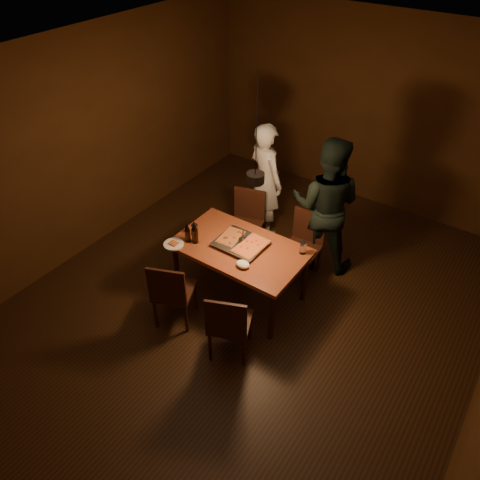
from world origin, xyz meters
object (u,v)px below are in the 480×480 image
Objects in this scene: plate_slice at (174,244)px; diner_white at (265,181)px; chair_near_left at (171,289)px; chair_near_right at (228,321)px; chair_far_right at (305,239)px; beer_bottle_a at (187,233)px; beer_bottle_b at (195,233)px; chair_far_left at (247,216)px; pizza_tray at (241,244)px; dining_table at (240,252)px; pendant_lamp at (255,177)px; diner_dark at (326,205)px.

diner_white is at bearing 84.52° from plate_slice.
chair_near_right is at bearing -24.20° from chair_near_left.
beer_bottle_a reaches higher than chair_far_right.
beer_bottle_b reaches higher than chair_near_left.
chair_far_left is 0.58m from diner_white.
plate_slice is at bearing -144.90° from pizza_tray.
diner_white is (-0.01, 1.52, -0.06)m from beer_bottle_b.
chair_far_left is 1.24m from plate_slice.
dining_table is 2.71× the size of chair_near_right.
chair_far_left is 0.47× the size of pendant_lamp.
beer_bottle_a reaches higher than chair_near_right.
beer_bottle_a reaches higher than chair_far_left.
diner_white is at bearing -24.98° from diner_dark.
beer_bottle_a is (-0.97, -1.06, 0.33)m from chair_far_right.
chair_near_left is at bearing -54.35° from plate_slice.
beer_bottle_a is 0.14× the size of diner_dark.
chair_far_right is 2.00× the size of beer_bottle_a.
beer_bottle_a is at bearing -151.43° from pizza_tray.
diner_white is 1.00m from diner_dark.
dining_table is 0.90m from chair_near_left.
chair_far_right is 1.62m from plate_slice.
chair_far_left is 0.94× the size of chair_near_right.
diner_dark is at bearing -177.26° from chair_far_left.
chair_far_left is 0.95× the size of pizza_tray.
chair_far_right is 1.47m from beer_bottle_a.
plate_slice is 0.14× the size of diner_white.
chair_far_right is at bearing 62.31° from dining_table.
chair_far_left is 1.11m from beer_bottle_a.
chair_far_left is 1.61m from chair_near_left.
beer_bottle_b is at bearing -150.53° from pizza_tray.
pendant_lamp is at bearing 81.93° from chair_near_right.
diner_white reaches higher than beer_bottle_b.
beer_bottle_a is 1.55m from diner_white.
chair_near_left is at bearing 76.76° from chair_far_left.
dining_table is 1.36× the size of pendant_lamp.
pendant_lamp reaches higher than chair_near_right.
chair_far_right is 0.27× the size of diner_dark.
diner_white is at bearing 110.44° from dining_table.
beer_bottle_b is 0.15× the size of diner_dark.
chair_near_left is 0.33× the size of diner_white.
dining_table is 0.95m from chair_near_right.
chair_near_left is 0.50× the size of pendant_lamp.
chair_near_left is 1.00× the size of pizza_tray.
beer_bottle_a is at bearing 126.29° from chair_near_right.
chair_near_left is at bearing -111.15° from pizza_tray.
diner_dark is 1.63× the size of pendant_lamp.
dining_table is 0.91× the size of diner_white.
chair_far_right is at bearing 48.44° from plate_slice.
plate_slice is 1.91m from diner_dark.
beer_bottle_b is at bearing 78.57° from chair_near_left.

